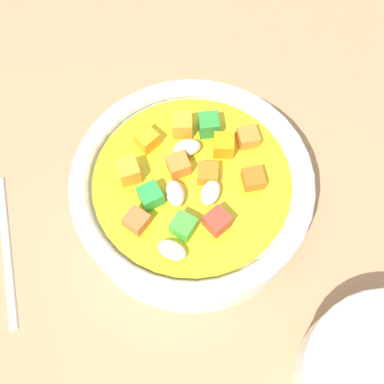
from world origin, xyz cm
name	(u,v)px	position (x,y,z in cm)	size (l,w,h in cm)	color
ground_plane	(192,209)	(0.00, 0.00, -1.00)	(140.00, 140.00, 2.00)	#9E754F
soup_bowl_main	(192,190)	(0.00, 0.01, 2.89)	(18.83, 18.83, 6.22)	white
spoon	(14,345)	(-17.42, 1.86, 0.43)	(13.23, 19.02, 0.99)	silver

